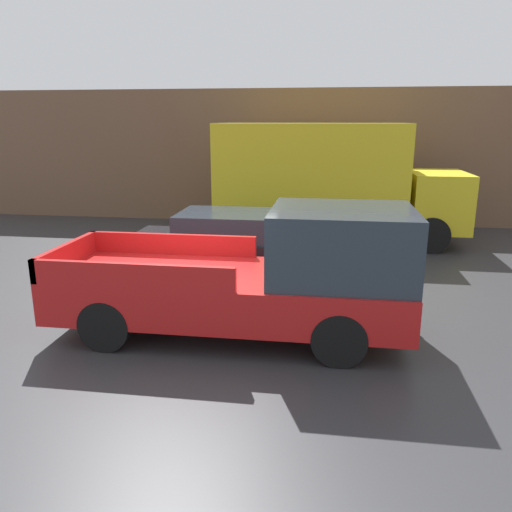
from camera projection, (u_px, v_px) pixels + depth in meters
The scene contains 5 objects.
ground_plane at pixel (196, 334), 8.36m from camera, with size 60.00×60.00×0.00m, color #2D2D30.
building_wall at pixel (268, 157), 17.23m from camera, with size 28.00×0.15×4.53m.
pickup_truck at pixel (264, 277), 8.09m from camera, with size 5.75×2.11×2.16m.
car at pixel (230, 243), 11.39m from camera, with size 4.53×1.92×1.47m.
delivery_truck at pixel (327, 179), 14.51m from camera, with size 7.06×2.51×3.40m.
Camera 1 is at (2.12, -7.51, 3.44)m, focal length 35.00 mm.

